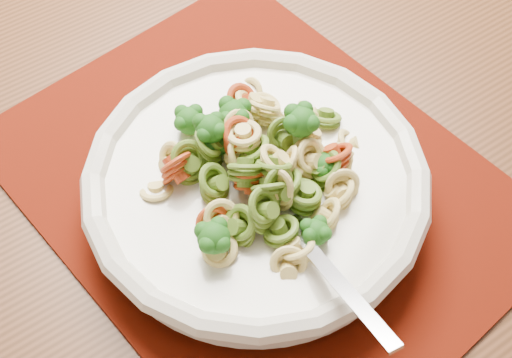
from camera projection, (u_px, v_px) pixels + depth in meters
The scene contains 5 objects.
dining_table at pixel (382, 243), 0.69m from camera, with size 1.58×1.30×0.70m.
placemat at pixel (258, 184), 0.62m from camera, with size 0.43×0.34×0.00m, color #510D03.
pasta_bowl at pixel (256, 185), 0.58m from camera, with size 0.28×0.28×0.05m.
pasta_broccoli_heap at pixel (256, 175), 0.56m from camera, with size 0.24×0.24×0.06m, color #EADC74, non-canonical shape.
fork at pixel (293, 229), 0.54m from camera, with size 0.19×0.02×0.01m, color silver, non-canonical shape.
Camera 1 is at (0.80, -1.10, 1.21)m, focal length 50.00 mm.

